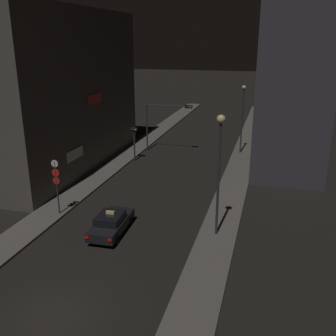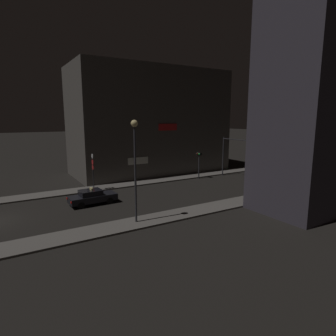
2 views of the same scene
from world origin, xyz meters
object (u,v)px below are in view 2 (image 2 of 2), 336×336
taxi (92,197)px  traffic_light_overhead (233,149)px  traffic_light_left_kerb (199,160)px  sign_pole_left (93,168)px  street_lamp_far_block (296,147)px  street_lamp_near_block (135,153)px

taxi → traffic_light_overhead: size_ratio=0.82×
traffic_light_left_kerb → sign_pole_left: (-0.67, -14.19, 0.01)m
traffic_light_left_kerb → street_lamp_far_block: size_ratio=0.49×
taxi → traffic_light_left_kerb: traffic_light_left_kerb is taller
taxi → street_lamp_near_block: size_ratio=0.57×
taxi → street_lamp_near_block: street_lamp_near_block is taller
sign_pole_left → street_lamp_far_block: size_ratio=0.55×
traffic_light_left_kerb → street_lamp_near_block: (10.87, -14.27, 2.98)m
taxi → sign_pole_left: size_ratio=1.10×
traffic_light_overhead → sign_pole_left: bearing=-98.3°
taxi → street_lamp_near_block: (6.76, 1.47, 4.85)m
traffic_light_overhead → sign_pole_left: traffic_light_overhead is taller
street_lamp_near_block → street_lamp_far_block: bearing=90.9°
traffic_light_overhead → traffic_light_left_kerb: size_ratio=1.52×
street_lamp_near_block → taxi: bearing=-167.7°
traffic_light_left_kerb → sign_pole_left: size_ratio=0.89×
street_lamp_far_block → sign_pole_left: bearing=-119.7°
sign_pole_left → street_lamp_near_block: (11.55, -0.08, 2.97)m
sign_pole_left → street_lamp_near_block: 11.92m
taxi → traffic_light_left_kerb: 16.38m
sign_pole_left → street_lamp_far_block: 22.80m
traffic_light_overhead → taxi: bearing=-84.1°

